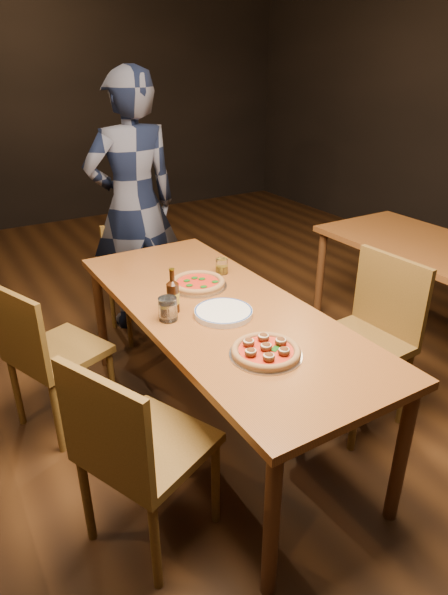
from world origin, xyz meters
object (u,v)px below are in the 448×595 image
diner (134,206)px  pizza_meatball (266,351)px  water_glass (168,309)px  chair_main_e (358,342)px  chair_end (140,280)px  chair_main_nw (149,444)px  pizza_margherita (198,283)px  amber_glass (222,266)px  table_main (219,319)px  plate_stack (223,313)px  beer_bottle (173,297)px  chair_main_sw (59,351)px

diner → pizza_meatball: bearing=84.6°
pizza_meatball → water_glass: water_glass is taller
chair_main_e → water_glass: bearing=-111.6°
chair_end → chair_main_nw: bearing=-111.4°
chair_main_nw → pizza_margherita: 1.00m
amber_glass → diner: (-0.11, 1.05, 0.13)m
pizza_meatball → table_main: bearing=82.5°
table_main → chair_main_nw: 0.77m
plate_stack → amber_glass: size_ratio=3.19×
chair_main_nw → chair_end: 1.81m
pizza_margherita → beer_bottle: size_ratio=1.44×
beer_bottle → chair_main_e: bearing=-23.4°
chair_main_nw → table_main: bearing=-76.5°
table_main → amber_glass: 0.45m
plate_stack → table_main: bearing=72.4°
beer_bottle → water_glass: beer_bottle is taller
plate_stack → amber_glass: (0.27, 0.46, 0.03)m
pizza_margherita → water_glass: (-0.31, -0.27, 0.04)m
chair_main_nw → pizza_meatball: 0.61m
chair_end → pizza_margherita: chair_end is taller
pizza_meatball → water_glass: size_ratio=2.75×
table_main → diner: 1.44m
chair_main_sw → amber_glass: 1.01m
diner → table_main: bearing=85.2°
beer_bottle → water_glass: (-0.06, -0.06, -0.02)m
chair_end → plate_stack: chair_end is taller
water_glass → amber_glass: water_glass is taller
table_main → plate_stack: plate_stack is taller
beer_bottle → water_glass: size_ratio=1.96×
amber_glass → pizza_margherita: bearing=-156.0°
chair_main_e → pizza_margherita: (-0.66, 0.59, 0.28)m
chair_main_sw → chair_end: chair_main_sw is taller
table_main → chair_main_nw: bearing=-143.0°
beer_bottle → pizza_margherita: bearing=39.4°
water_glass → plate_stack: bearing=-21.5°
beer_bottle → amber_glass: 0.54m
plate_stack → chair_main_nw: bearing=-147.9°
chair_main_nw → chair_main_e: 1.29m
water_glass → amber_glass: (0.51, 0.36, -0.01)m
pizza_margherita → amber_glass: (0.21, 0.09, 0.02)m
diner → water_glass: bearing=74.3°
chair_end → diner: size_ratio=0.46×
chair_main_sw → amber_glass: (0.95, -0.13, 0.34)m
chair_main_sw → water_glass: (0.43, -0.49, 0.35)m
chair_main_nw → plate_stack: 0.73m
beer_bottle → pizza_meatball: bearing=-74.9°
chair_end → pizza_margherita: size_ratio=2.66×
pizza_meatball → beer_bottle: bearing=105.1°
beer_bottle → diner: diner is taller
chair_main_e → beer_bottle: 1.04m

